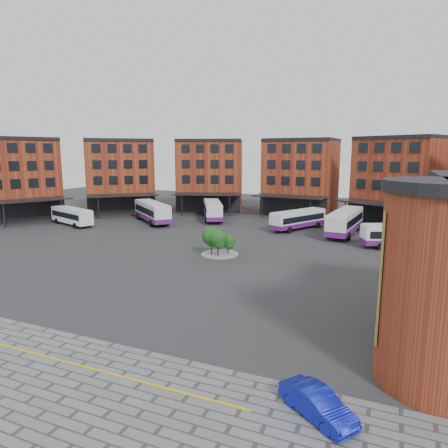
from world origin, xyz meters
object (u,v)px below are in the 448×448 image
at_px(tree_island, 217,240).
at_px(bus_f, 405,235).
at_px(blue_car, 317,403).
at_px(bus_a, 72,215).
at_px(bus_d, 298,219).
at_px(bus_c, 212,209).
at_px(bus_b, 152,211).
at_px(bus_e, 345,222).

xyz_separation_m(tree_island, bus_f, (20.22, 12.88, -0.25)).
bearing_deg(tree_island, blue_car, -57.02).
xyz_separation_m(bus_a, bus_d, (35.44, 11.12, -0.07)).
xyz_separation_m(bus_c, bus_d, (16.32, -3.23, -0.20)).
xyz_separation_m(bus_d, bus_f, (15.19, -7.00, 0.01)).
relative_size(bus_b, blue_car, 2.86).
xyz_separation_m(bus_c, blue_car, (27.27, -47.75, -1.17)).
relative_size(bus_d, bus_f, 0.98).
bearing_deg(bus_c, bus_d, -39.71).
height_order(tree_island, bus_c, tree_island).
distance_m(bus_f, blue_car, 37.77).
bearing_deg(bus_d, bus_f, 2.40).
xyz_separation_m(bus_a, bus_e, (42.64, 9.84, 0.24)).
distance_m(bus_a, blue_car, 57.18).
distance_m(bus_d, blue_car, 45.86).
relative_size(bus_a, bus_e, 0.80).
relative_size(tree_island, bus_f, 0.41).
relative_size(bus_c, blue_car, 2.99).
bearing_deg(bus_a, blue_car, -105.91).
height_order(bus_a, bus_f, bus_f).
relative_size(bus_a, bus_f, 0.95).
relative_size(bus_d, blue_car, 2.68).
distance_m(tree_island, bus_c, 25.72).
bearing_deg(bus_d, bus_b, -144.63).
bearing_deg(blue_car, bus_f, 28.68).
bearing_deg(bus_c, bus_b, -169.38).
bearing_deg(bus_f, bus_b, -118.78).
relative_size(bus_b, bus_d, 1.07).
distance_m(bus_a, bus_e, 43.76).
bearing_deg(blue_car, tree_island, 68.10).
relative_size(bus_a, blue_car, 2.60).
height_order(bus_e, blue_car, bus_e).
height_order(bus_c, bus_e, bus_e).
height_order(tree_island, bus_d, tree_island).
xyz_separation_m(tree_island, bus_c, (-11.28, 23.11, -0.06)).
xyz_separation_m(bus_b, bus_c, (8.35, 6.79, -0.07)).
relative_size(tree_island, bus_d, 0.41).
relative_size(bus_b, bus_c, 0.96).
distance_m(tree_island, blue_car, 29.40).
height_order(bus_b, bus_f, bus_b).
bearing_deg(bus_e, bus_f, -30.20).
xyz_separation_m(bus_b, bus_e, (31.87, 2.28, 0.04)).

